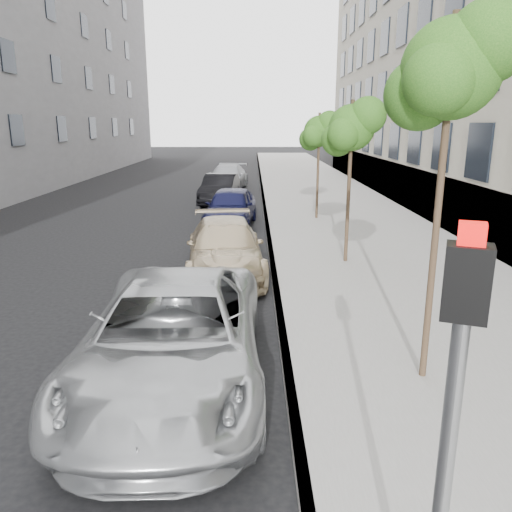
{
  "coord_description": "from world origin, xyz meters",
  "views": [
    {
      "loc": [
        0.63,
        -5.32,
        3.83
      ],
      "look_at": [
        0.69,
        3.42,
        1.5
      ],
      "focal_mm": 35.0,
      "sensor_mm": 36.0,
      "label": 1
    }
  ],
  "objects_px": {
    "tree_far": "(320,131)",
    "suv": "(225,248)",
    "tree_near": "(453,70)",
    "sedan_blue": "(231,207)",
    "sedan_black": "(220,189)",
    "sedan_rear": "(227,177)",
    "signal_pole": "(450,424)",
    "tree_mid": "(353,128)",
    "minivan": "(173,336)"
  },
  "relations": [
    {
      "from": "signal_pole",
      "to": "minivan",
      "type": "relative_size",
      "value": 0.57
    },
    {
      "from": "sedan_blue",
      "to": "tree_far",
      "type": "bearing_deg",
      "value": 21.4
    },
    {
      "from": "sedan_black",
      "to": "sedan_blue",
      "type": "bearing_deg",
      "value": -76.64
    },
    {
      "from": "tree_mid",
      "to": "tree_far",
      "type": "xyz_separation_m",
      "value": [
        0.0,
        6.5,
        -0.19
      ]
    },
    {
      "from": "tree_far",
      "to": "suv",
      "type": "height_order",
      "value": "tree_far"
    },
    {
      "from": "tree_far",
      "to": "tree_near",
      "type": "bearing_deg",
      "value": -90.0
    },
    {
      "from": "tree_near",
      "to": "sedan_blue",
      "type": "relative_size",
      "value": 1.19
    },
    {
      "from": "signal_pole",
      "to": "sedan_black",
      "type": "distance_m",
      "value": 22.1
    },
    {
      "from": "minivan",
      "to": "sedan_blue",
      "type": "relative_size",
      "value": 1.29
    },
    {
      "from": "tree_far",
      "to": "sedan_blue",
      "type": "bearing_deg",
      "value": -163.7
    },
    {
      "from": "suv",
      "to": "sedan_rear",
      "type": "distance_m",
      "value": 17.07
    },
    {
      "from": "sedan_blue",
      "to": "minivan",
      "type": "bearing_deg",
      "value": -86.53
    },
    {
      "from": "tree_mid",
      "to": "sedan_rear",
      "type": "bearing_deg",
      "value": 104.06
    },
    {
      "from": "signal_pole",
      "to": "sedan_rear",
      "type": "relative_size",
      "value": 0.64
    },
    {
      "from": "tree_near",
      "to": "minivan",
      "type": "distance_m",
      "value": 5.3
    },
    {
      "from": "sedan_black",
      "to": "tree_near",
      "type": "bearing_deg",
      "value": -70.92
    },
    {
      "from": "tree_mid",
      "to": "tree_near",
      "type": "bearing_deg",
      "value": -90.0
    },
    {
      "from": "tree_near",
      "to": "minivan",
      "type": "xyz_separation_m",
      "value": [
        -3.78,
        0.03,
        -3.72
      ]
    },
    {
      "from": "signal_pole",
      "to": "suv",
      "type": "bearing_deg",
      "value": 122.15
    },
    {
      "from": "suv",
      "to": "sedan_black",
      "type": "relative_size",
      "value": 1.1
    },
    {
      "from": "tree_near",
      "to": "sedan_blue",
      "type": "distance_m",
      "value": 13.03
    },
    {
      "from": "tree_near",
      "to": "tree_far",
      "type": "distance_m",
      "value": 13.04
    },
    {
      "from": "tree_near",
      "to": "minivan",
      "type": "bearing_deg",
      "value": 179.6
    },
    {
      "from": "tree_mid",
      "to": "suv",
      "type": "relative_size",
      "value": 0.92
    },
    {
      "from": "sedan_blue",
      "to": "tree_near",
      "type": "bearing_deg",
      "value": -68.89
    },
    {
      "from": "signal_pole",
      "to": "sedan_rear",
      "type": "height_order",
      "value": "signal_pole"
    },
    {
      "from": "tree_far",
      "to": "sedan_black",
      "type": "xyz_separation_m",
      "value": [
        -4.2,
        4.61,
        -2.81
      ]
    },
    {
      "from": "tree_near",
      "to": "sedan_blue",
      "type": "xyz_separation_m",
      "value": [
        -3.44,
        11.99,
        -3.76
      ]
    },
    {
      "from": "sedan_black",
      "to": "sedan_rear",
      "type": "bearing_deg",
      "value": 94.57
    },
    {
      "from": "sedan_blue",
      "to": "signal_pole",
      "type": "bearing_deg",
      "value": -77.9
    },
    {
      "from": "tree_far",
      "to": "minivan",
      "type": "distance_m",
      "value": 13.79
    },
    {
      "from": "tree_near",
      "to": "sedan_rear",
      "type": "bearing_deg",
      "value": 100.16
    },
    {
      "from": "tree_mid",
      "to": "sedan_blue",
      "type": "relative_size",
      "value": 1.0
    },
    {
      "from": "tree_far",
      "to": "signal_pole",
      "type": "bearing_deg",
      "value": -94.78
    },
    {
      "from": "minivan",
      "to": "sedan_rear",
      "type": "relative_size",
      "value": 1.13
    },
    {
      "from": "minivan",
      "to": "suv",
      "type": "xyz_separation_m",
      "value": [
        0.45,
        5.78,
        -0.09
      ]
    },
    {
      "from": "tree_mid",
      "to": "signal_pole",
      "type": "xyz_separation_m",
      "value": [
        -1.44,
        -10.78,
        -1.58
      ]
    },
    {
      "from": "tree_mid",
      "to": "sedan_black",
      "type": "height_order",
      "value": "tree_mid"
    },
    {
      "from": "sedan_black",
      "to": "sedan_rear",
      "type": "height_order",
      "value": "sedan_rear"
    },
    {
      "from": "sedan_rear",
      "to": "signal_pole",
      "type": "bearing_deg",
      "value": -78.31
    },
    {
      "from": "tree_far",
      "to": "suv",
      "type": "bearing_deg",
      "value": -114.83
    },
    {
      "from": "tree_near",
      "to": "sedan_rear",
      "type": "distance_m",
      "value": 23.53
    },
    {
      "from": "minivan",
      "to": "sedan_blue",
      "type": "bearing_deg",
      "value": 87.31
    },
    {
      "from": "tree_far",
      "to": "sedan_blue",
      "type": "xyz_separation_m",
      "value": [
        -3.44,
        -1.01,
        -2.78
      ]
    },
    {
      "from": "signal_pole",
      "to": "sedan_black",
      "type": "height_order",
      "value": "signal_pole"
    },
    {
      "from": "sedan_black",
      "to": "tree_mid",
      "type": "bearing_deg",
      "value": -63.62
    },
    {
      "from": "minivan",
      "to": "sedan_black",
      "type": "bearing_deg",
      "value": 90.3
    },
    {
      "from": "sedan_blue",
      "to": "sedan_rear",
      "type": "relative_size",
      "value": 0.87
    },
    {
      "from": "sedan_rear",
      "to": "suv",
      "type": "bearing_deg",
      "value": -81.31
    },
    {
      "from": "tree_mid",
      "to": "suv",
      "type": "height_order",
      "value": "tree_mid"
    }
  ]
}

